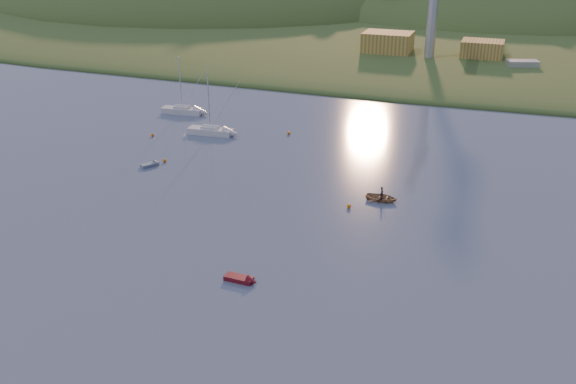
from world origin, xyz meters
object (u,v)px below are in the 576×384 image
(sailboat_near, at_px, (182,110))
(red_tender, at_px, (245,280))
(canoe, at_px, (382,198))
(sailboat_far, at_px, (210,130))
(grey_dinghy, at_px, (153,164))

(sailboat_near, distance_m, red_tender, 57.74)
(canoe, relative_size, red_tender, 1.16)
(sailboat_far, bearing_deg, sailboat_near, 134.12)
(sailboat_near, bearing_deg, sailboat_far, -47.60)
(sailboat_far, xyz_separation_m, grey_dinghy, (-1.56, -15.04, -0.45))
(red_tender, bearing_deg, canoe, 72.88)
(sailboat_far, relative_size, red_tender, 2.97)
(sailboat_near, distance_m, sailboat_far, 13.06)
(sailboat_near, relative_size, sailboat_far, 1.01)
(canoe, bearing_deg, red_tender, 161.74)
(canoe, bearing_deg, sailboat_far, 64.10)
(sailboat_near, height_order, sailboat_far, sailboat_near)
(sailboat_near, xyz_separation_m, red_tender, (32.13, -47.97, -0.44))
(canoe, height_order, grey_dinghy, canoe)
(sailboat_near, bearing_deg, canoe, -37.00)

